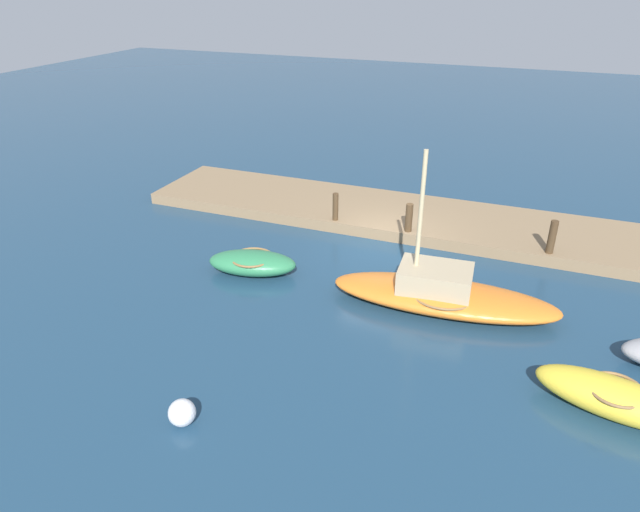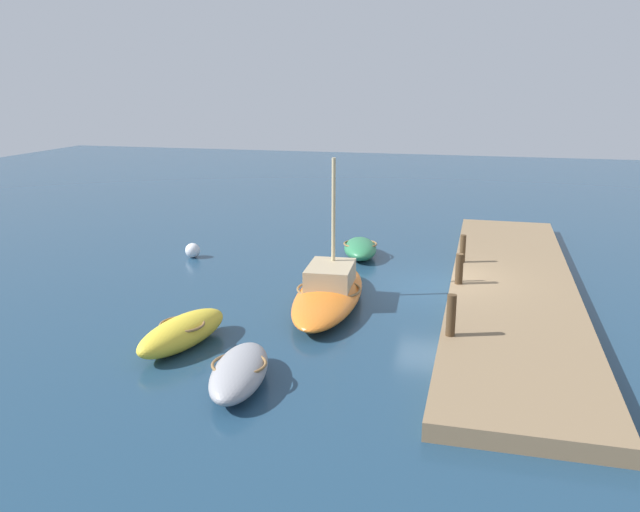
# 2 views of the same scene
# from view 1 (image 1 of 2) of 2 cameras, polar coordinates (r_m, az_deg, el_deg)

# --- Properties ---
(ground_plane) EXTENTS (84.00, 84.00, 0.00)m
(ground_plane) POSITION_cam_1_polar(r_m,az_deg,el_deg) (19.43, 6.46, 0.90)
(ground_plane) COLOR navy
(dock_platform) EXTENTS (19.65, 3.90, 0.41)m
(dock_platform) POSITION_cam_1_polar(r_m,az_deg,el_deg) (21.48, 8.23, 4.02)
(dock_platform) COLOR #846B4C
(dock_platform) RESTS_ON ground_plane
(rowboat_yellow) EXTENTS (3.41, 1.80, 0.81)m
(rowboat_yellow) POSITION_cam_1_polar(r_m,az_deg,el_deg) (13.77, 27.45, -12.52)
(rowboat_yellow) COLOR gold
(rowboat_yellow) RESTS_ON ground_plane
(sailboat_orange) EXTENTS (6.36, 2.34, 4.46)m
(sailboat_orange) POSITION_cam_1_polar(r_m,az_deg,el_deg) (16.08, 12.16, -3.67)
(sailboat_orange) COLOR orange
(sailboat_orange) RESTS_ON ground_plane
(dinghy_green) EXTENTS (2.94, 1.83, 0.70)m
(dinghy_green) POSITION_cam_1_polar(r_m,az_deg,el_deg) (17.64, -6.82, -0.67)
(dinghy_green) COLOR #2D7A4C
(dinghy_green) RESTS_ON ground_plane
(mooring_post_west) EXTENTS (0.24, 0.24, 1.09)m
(mooring_post_west) POSITION_cam_1_polar(r_m,az_deg,el_deg) (19.21, 22.30, 1.77)
(mooring_post_west) COLOR #47331E
(mooring_post_west) RESTS_ON dock_platform
(mooring_post_mid_west) EXTENTS (0.25, 0.25, 0.99)m
(mooring_post_mid_west) POSITION_cam_1_polar(r_m,az_deg,el_deg) (19.56, 8.93, 3.83)
(mooring_post_mid_west) COLOR #47331E
(mooring_post_mid_west) RESTS_ON dock_platform
(mooring_post_mid_east) EXTENTS (0.21, 0.21, 1.00)m
(mooring_post_mid_east) POSITION_cam_1_polar(r_m,az_deg,el_deg) (20.22, 1.57, 4.97)
(mooring_post_mid_east) COLOR #47331E
(mooring_post_mid_east) RESTS_ON dock_platform
(marker_buoy) EXTENTS (0.58, 0.58, 0.58)m
(marker_buoy) POSITION_cam_1_polar(r_m,az_deg,el_deg) (12.48, -13.71, -15.05)
(marker_buoy) COLOR silver
(marker_buoy) RESTS_ON ground_plane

